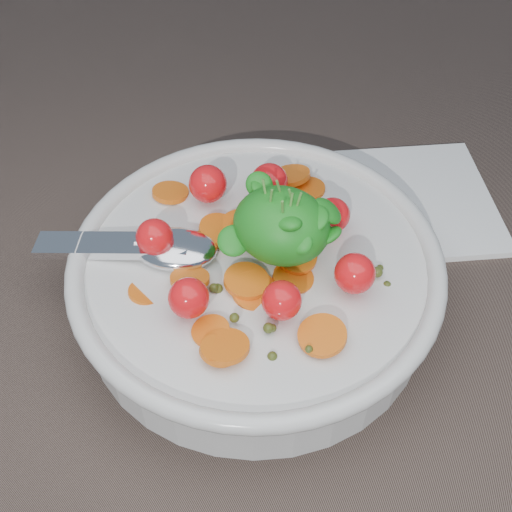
% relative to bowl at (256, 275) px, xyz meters
% --- Properties ---
extents(ground, '(6.00, 6.00, 0.00)m').
position_rel_bowl_xyz_m(ground, '(0.02, -0.02, -0.04)').
color(ground, brown).
rests_on(ground, ground).
extents(bowl, '(0.32, 0.30, 0.13)m').
position_rel_bowl_xyz_m(bowl, '(0.00, 0.00, 0.00)').
color(bowl, silver).
rests_on(bowl, ground).
extents(napkin, '(0.23, 0.22, 0.01)m').
position_rel_bowl_xyz_m(napkin, '(0.08, 0.17, -0.03)').
color(napkin, white).
rests_on(napkin, ground).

